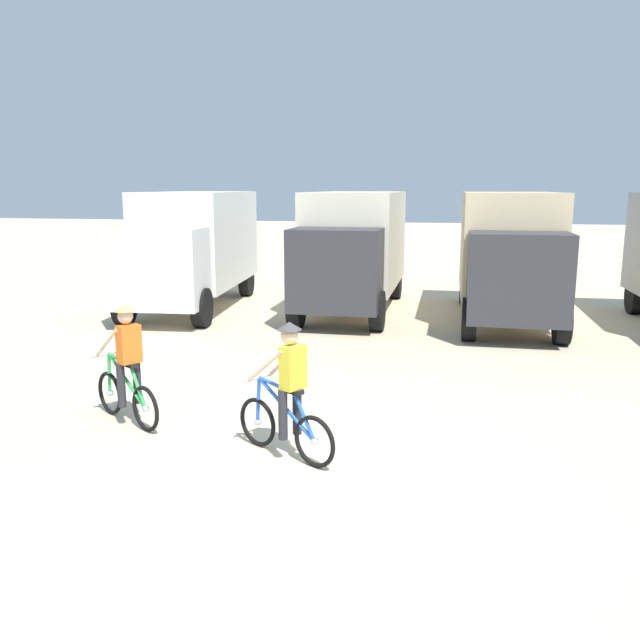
% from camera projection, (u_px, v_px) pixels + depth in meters
% --- Properties ---
extents(ground_plane, '(120.00, 120.00, 0.00)m').
position_uv_depth(ground_plane, '(296.00, 464.00, 8.42)').
color(ground_plane, beige).
extents(box_truck_white_box, '(2.98, 6.94, 3.35)m').
position_uv_depth(box_truck_white_box, '(193.00, 244.00, 19.08)').
color(box_truck_white_box, white).
rests_on(box_truck_white_box, ground).
extents(box_truck_cream_rv, '(2.44, 6.77, 3.35)m').
position_uv_depth(box_truck_cream_rv, '(354.00, 245.00, 18.69)').
color(box_truck_cream_rv, beige).
rests_on(box_truck_cream_rv, ground).
extents(box_truck_tan_camper, '(2.48, 6.79, 3.35)m').
position_uv_depth(box_truck_tan_camper, '(509.00, 250.00, 17.30)').
color(box_truck_tan_camper, '#CCB78E').
rests_on(box_truck_tan_camper, ground).
extents(cyclist_orange_shirt, '(1.49, 0.98, 1.82)m').
position_uv_depth(cyclist_orange_shirt, '(127.00, 369.00, 9.72)').
color(cyclist_orange_shirt, black).
rests_on(cyclist_orange_shirt, ground).
extents(cyclist_cowboy_hat, '(1.53, 0.93, 1.82)m').
position_uv_depth(cyclist_cowboy_hat, '(288.00, 395.00, 8.47)').
color(cyclist_cowboy_hat, black).
rests_on(cyclist_cowboy_hat, ground).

